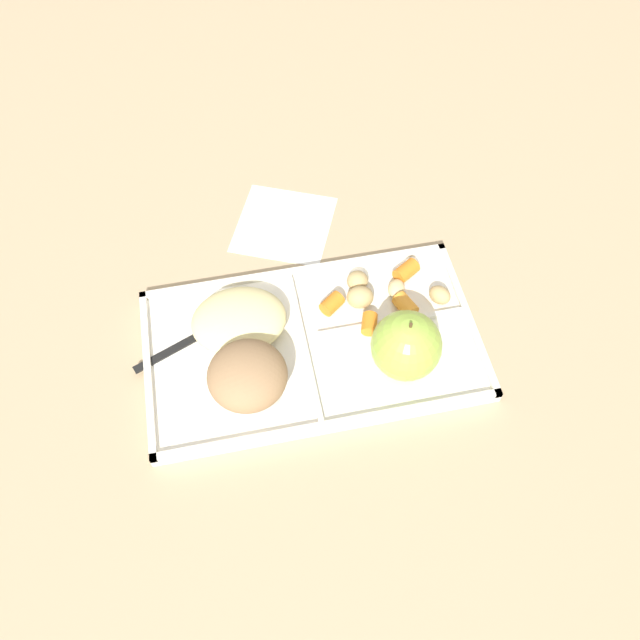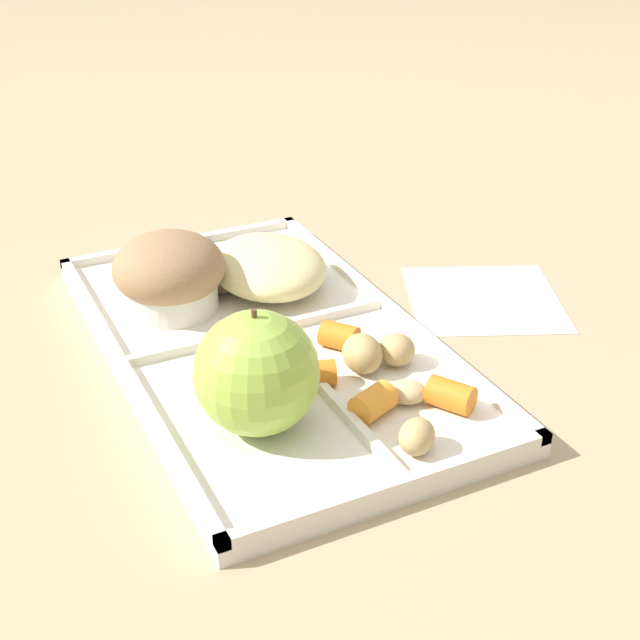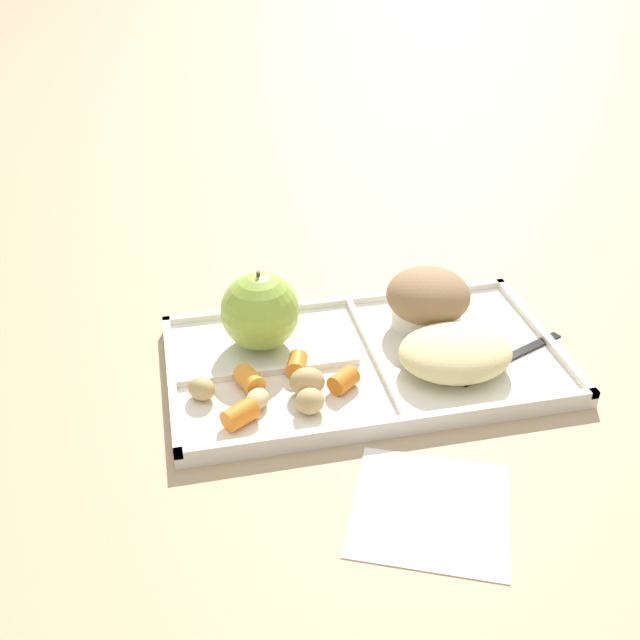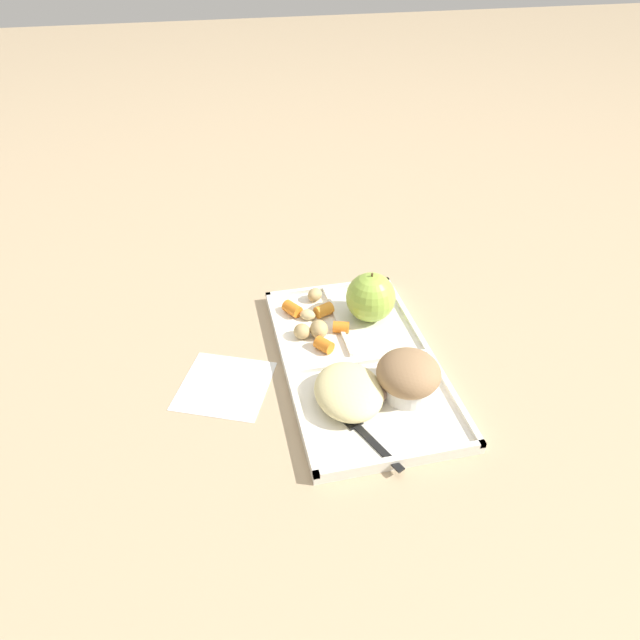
{
  "view_description": "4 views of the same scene",
  "coord_description": "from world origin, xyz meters",
  "px_view_note": "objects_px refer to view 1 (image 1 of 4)",
  "views": [
    {
      "loc": [
        0.07,
        0.39,
        0.67
      ],
      "look_at": [
        -0.01,
        -0.0,
        0.06
      ],
      "focal_mm": 36.13,
      "sensor_mm": 36.0,
      "label": 1
    },
    {
      "loc": [
        -0.54,
        0.22,
        0.35
      ],
      "look_at": [
        -0.03,
        -0.03,
        0.04
      ],
      "focal_mm": 50.36,
      "sensor_mm": 36.0,
      "label": 2
    },
    {
      "loc": [
        -0.18,
        -0.61,
        0.46
      ],
      "look_at": [
        -0.04,
        0.02,
        0.05
      ],
      "focal_mm": 42.73,
      "sensor_mm": 36.0,
      "label": 3
    },
    {
      "loc": [
        0.61,
        -0.2,
        0.57
      ],
      "look_at": [
        -0.05,
        -0.05,
        0.06
      ],
      "focal_mm": 31.67,
      "sensor_mm": 36.0,
      "label": 4
    }
  ],
  "objects_px": {
    "green_apple": "(406,346)",
    "bran_muffin": "(248,378)",
    "plastic_fork": "(195,338)",
    "lunch_tray": "(313,346)"
  },
  "relations": [
    {
      "from": "green_apple",
      "to": "plastic_fork",
      "type": "relative_size",
      "value": 0.62
    },
    {
      "from": "lunch_tray",
      "to": "green_apple",
      "type": "xyz_separation_m",
      "value": [
        -0.1,
        0.05,
        0.05
      ]
    },
    {
      "from": "green_apple",
      "to": "bran_muffin",
      "type": "height_order",
      "value": "green_apple"
    },
    {
      "from": "plastic_fork",
      "to": "bran_muffin",
      "type": "bearing_deg",
      "value": 124.0
    },
    {
      "from": "lunch_tray",
      "to": "bran_muffin",
      "type": "xyz_separation_m",
      "value": [
        0.08,
        0.05,
        0.04
      ]
    },
    {
      "from": "lunch_tray",
      "to": "green_apple",
      "type": "relative_size",
      "value": 4.62
    },
    {
      "from": "green_apple",
      "to": "bran_muffin",
      "type": "relative_size",
      "value": 0.96
    },
    {
      "from": "bran_muffin",
      "to": "plastic_fork",
      "type": "xyz_separation_m",
      "value": [
        0.06,
        -0.08,
        -0.03
      ]
    },
    {
      "from": "green_apple",
      "to": "plastic_fork",
      "type": "bearing_deg",
      "value": -19.24
    },
    {
      "from": "green_apple",
      "to": "plastic_fork",
      "type": "height_order",
      "value": "green_apple"
    }
  ]
}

